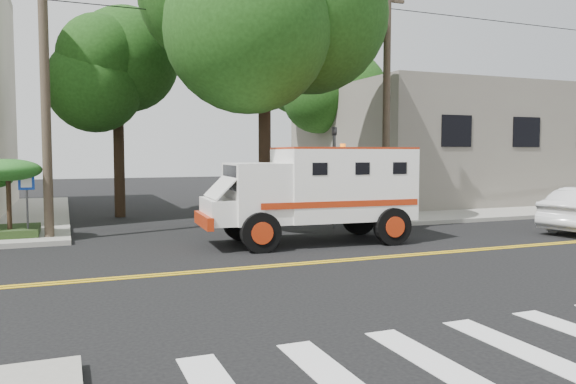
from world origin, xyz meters
name	(u,v)px	position (x,y,z in m)	size (l,w,h in m)	color
ground	(296,264)	(0.00, 0.00, 0.00)	(100.00, 100.00, 0.00)	black
sidewalk_ne	(427,200)	(13.50, 13.50, 0.07)	(17.00, 17.00, 0.15)	gray
building_right	(445,145)	(15.00, 14.00, 3.15)	(14.00, 12.00, 6.00)	slate
utility_pole_left	(45,92)	(-5.60, 6.00, 4.50)	(0.28, 0.28, 9.00)	#382D23
utility_pole_right	(386,105)	(6.30, 6.20, 4.50)	(0.28, 0.28, 9.00)	#382D23
tree_main	(279,23)	(1.94, 6.21, 7.20)	(6.08, 5.70, 9.85)	black
tree_left	(126,79)	(-2.68, 11.79, 5.73)	(4.48, 4.20, 7.70)	black
tree_right	(334,91)	(8.84, 15.77, 6.09)	(4.80, 4.50, 8.20)	black
traffic_signal	(334,166)	(3.80, 5.60, 2.23)	(0.15, 0.18, 3.60)	#3F3F42
accessibility_sign	(27,197)	(-6.20, 6.17, 1.37)	(0.45, 0.10, 2.02)	#3F3F42
armored_truck	(318,189)	(1.87, 2.81, 1.62)	(6.38, 2.84, 2.85)	white
pedestrian_a	(377,197)	(5.50, 5.50, 1.06)	(0.66, 0.43, 1.81)	gray
pedestrian_b	(377,197)	(5.50, 5.50, 1.06)	(0.89, 0.69, 1.83)	gray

